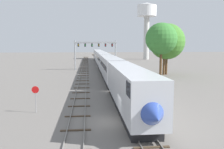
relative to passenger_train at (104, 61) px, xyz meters
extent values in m
plane|color=slate|center=(-2.00, -46.04, -2.61)|extent=(400.00, 400.00, 0.00)
cube|color=slate|center=(-0.72, 13.96, -2.53)|extent=(0.07, 200.00, 0.16)
cube|color=slate|center=(0.72, 13.96, -2.53)|extent=(0.07, 200.00, 0.16)
cube|color=#473828|center=(0.00, -52.04, -2.56)|extent=(2.60, 0.24, 0.10)
cube|color=#473828|center=(0.00, -48.04, -2.56)|extent=(2.60, 0.24, 0.10)
cube|color=#473828|center=(0.00, -44.04, -2.56)|extent=(2.60, 0.24, 0.10)
cube|color=#473828|center=(0.00, -40.04, -2.56)|extent=(2.60, 0.24, 0.10)
cube|color=#473828|center=(0.00, -36.04, -2.56)|extent=(2.60, 0.24, 0.10)
cube|color=#473828|center=(0.00, -32.04, -2.56)|extent=(2.60, 0.24, 0.10)
cube|color=#473828|center=(0.00, -28.04, -2.56)|extent=(2.60, 0.24, 0.10)
cube|color=#473828|center=(0.00, -24.04, -2.56)|extent=(2.60, 0.24, 0.10)
cube|color=#473828|center=(0.00, -20.04, -2.56)|extent=(2.60, 0.24, 0.10)
cube|color=#473828|center=(0.00, -16.04, -2.56)|extent=(2.60, 0.24, 0.10)
cube|color=#473828|center=(0.00, -12.04, -2.56)|extent=(2.60, 0.24, 0.10)
cube|color=#473828|center=(0.00, -8.04, -2.56)|extent=(2.60, 0.24, 0.10)
cube|color=#473828|center=(0.00, -4.04, -2.56)|extent=(2.60, 0.24, 0.10)
cube|color=#473828|center=(0.00, -0.04, -2.56)|extent=(2.60, 0.24, 0.10)
cube|color=#473828|center=(0.00, 3.96, -2.56)|extent=(2.60, 0.24, 0.10)
cube|color=#473828|center=(0.00, 7.96, -2.56)|extent=(2.60, 0.24, 0.10)
cube|color=#473828|center=(0.00, 11.96, -2.56)|extent=(2.60, 0.24, 0.10)
cube|color=#473828|center=(0.00, 15.96, -2.56)|extent=(2.60, 0.24, 0.10)
cube|color=#473828|center=(0.00, 19.96, -2.56)|extent=(2.60, 0.24, 0.10)
cube|color=#473828|center=(0.00, 23.96, -2.56)|extent=(2.60, 0.24, 0.10)
cube|color=#473828|center=(0.00, 27.96, -2.56)|extent=(2.60, 0.24, 0.10)
cube|color=#473828|center=(0.00, 31.96, -2.56)|extent=(2.60, 0.24, 0.10)
cube|color=#473828|center=(0.00, 35.96, -2.56)|extent=(2.60, 0.24, 0.10)
cube|color=#473828|center=(0.00, 39.96, -2.56)|extent=(2.60, 0.24, 0.10)
cube|color=#473828|center=(0.00, 43.96, -2.56)|extent=(2.60, 0.24, 0.10)
cube|color=#473828|center=(0.00, 47.96, -2.56)|extent=(2.60, 0.24, 0.10)
cube|color=#473828|center=(0.00, 51.96, -2.56)|extent=(2.60, 0.24, 0.10)
cube|color=#473828|center=(0.00, 55.96, -2.56)|extent=(2.60, 0.24, 0.10)
cube|color=#473828|center=(0.00, 59.96, -2.56)|extent=(2.60, 0.24, 0.10)
cube|color=#473828|center=(0.00, 63.96, -2.56)|extent=(2.60, 0.24, 0.10)
cube|color=#473828|center=(0.00, 67.96, -2.56)|extent=(2.60, 0.24, 0.10)
cube|color=#473828|center=(0.00, 71.96, -2.56)|extent=(2.60, 0.24, 0.10)
cube|color=#473828|center=(0.00, 75.96, -2.56)|extent=(2.60, 0.24, 0.10)
cube|color=#473828|center=(0.00, 79.96, -2.56)|extent=(2.60, 0.24, 0.10)
cube|color=#473828|center=(0.00, 83.96, -2.56)|extent=(2.60, 0.24, 0.10)
cube|color=#473828|center=(0.00, 87.96, -2.56)|extent=(2.60, 0.24, 0.10)
cube|color=#473828|center=(0.00, 91.96, -2.56)|extent=(2.60, 0.24, 0.10)
cube|color=#473828|center=(0.00, 95.96, -2.56)|extent=(2.60, 0.24, 0.10)
cube|color=#473828|center=(0.00, 99.96, -2.56)|extent=(2.60, 0.24, 0.10)
cube|color=#473828|center=(0.00, 103.96, -2.56)|extent=(2.60, 0.24, 0.10)
cube|color=#473828|center=(0.00, 107.96, -2.56)|extent=(2.60, 0.24, 0.10)
cube|color=#473828|center=(0.00, 111.96, -2.56)|extent=(2.60, 0.24, 0.10)
cube|color=slate|center=(-6.22, -6.04, -2.53)|extent=(0.07, 160.00, 0.16)
cube|color=slate|center=(-4.78, -6.04, -2.53)|extent=(0.07, 160.00, 0.16)
cube|color=#473828|center=(-5.50, -48.04, -2.56)|extent=(2.60, 0.24, 0.10)
cube|color=#473828|center=(-5.50, -44.04, -2.56)|extent=(2.60, 0.24, 0.10)
cube|color=#473828|center=(-5.50, -40.04, -2.56)|extent=(2.60, 0.24, 0.10)
cube|color=#473828|center=(-5.50, -36.04, -2.56)|extent=(2.60, 0.24, 0.10)
cube|color=#473828|center=(-5.50, -32.04, -2.56)|extent=(2.60, 0.24, 0.10)
cube|color=#473828|center=(-5.50, -28.04, -2.56)|extent=(2.60, 0.24, 0.10)
cube|color=#473828|center=(-5.50, -24.04, -2.56)|extent=(2.60, 0.24, 0.10)
cube|color=#473828|center=(-5.50, -20.04, -2.56)|extent=(2.60, 0.24, 0.10)
cube|color=#473828|center=(-5.50, -16.04, -2.56)|extent=(2.60, 0.24, 0.10)
cube|color=#473828|center=(-5.50, -12.04, -2.56)|extent=(2.60, 0.24, 0.10)
cube|color=#473828|center=(-5.50, -8.04, -2.56)|extent=(2.60, 0.24, 0.10)
cube|color=#473828|center=(-5.50, -4.04, -2.56)|extent=(2.60, 0.24, 0.10)
cube|color=#473828|center=(-5.50, -0.04, -2.56)|extent=(2.60, 0.24, 0.10)
cube|color=#473828|center=(-5.50, 3.96, -2.56)|extent=(2.60, 0.24, 0.10)
cube|color=#473828|center=(-5.50, 7.96, -2.56)|extent=(2.60, 0.24, 0.10)
cube|color=#473828|center=(-5.50, 11.96, -2.56)|extent=(2.60, 0.24, 0.10)
cube|color=#473828|center=(-5.50, 15.96, -2.56)|extent=(2.60, 0.24, 0.10)
cube|color=#473828|center=(-5.50, 19.96, -2.56)|extent=(2.60, 0.24, 0.10)
cube|color=#473828|center=(-5.50, 23.96, -2.56)|extent=(2.60, 0.24, 0.10)
cube|color=#473828|center=(-5.50, 27.96, -2.56)|extent=(2.60, 0.24, 0.10)
cube|color=#473828|center=(-5.50, 31.96, -2.56)|extent=(2.60, 0.24, 0.10)
cube|color=#473828|center=(-5.50, 35.96, -2.56)|extent=(2.60, 0.24, 0.10)
cube|color=#473828|center=(-5.50, 39.96, -2.56)|extent=(2.60, 0.24, 0.10)
cube|color=#473828|center=(-5.50, 43.96, -2.56)|extent=(2.60, 0.24, 0.10)
cube|color=#473828|center=(-5.50, 47.96, -2.56)|extent=(2.60, 0.24, 0.10)
cube|color=#473828|center=(-5.50, 51.96, -2.56)|extent=(2.60, 0.24, 0.10)
cube|color=#473828|center=(-5.50, 55.96, -2.56)|extent=(2.60, 0.24, 0.10)
cube|color=#473828|center=(-5.50, 59.96, -2.56)|extent=(2.60, 0.24, 0.10)
cube|color=#473828|center=(-5.50, 63.96, -2.56)|extent=(2.60, 0.24, 0.10)
cube|color=#473828|center=(-5.50, 67.96, -2.56)|extent=(2.60, 0.24, 0.10)
cube|color=#473828|center=(-5.50, 71.96, -2.56)|extent=(2.60, 0.24, 0.10)
cube|color=silver|center=(0.00, -42.11, 0.29)|extent=(3.00, 19.85, 3.80)
cone|color=#2D479E|center=(0.00, -52.24, -0.11)|extent=(2.88, 2.60, 2.88)
cube|color=black|center=(0.00, -50.84, 1.43)|extent=(3.04, 1.80, 1.10)
cube|color=black|center=(0.00, -42.11, -2.11)|extent=(2.52, 17.86, 1.00)
cube|color=#B7BABF|center=(0.00, -21.27, 0.29)|extent=(3.00, 19.85, 3.80)
cube|color=black|center=(0.00, -21.27, 0.69)|extent=(3.04, 18.26, 0.90)
cube|color=black|center=(0.00, -21.27, -2.11)|extent=(2.52, 17.86, 1.00)
cube|color=#B7BABF|center=(0.00, -0.42, 0.29)|extent=(3.00, 19.85, 3.80)
cube|color=black|center=(0.00, -0.42, 0.69)|extent=(3.04, 18.26, 0.90)
cube|color=black|center=(0.00, -0.42, -2.11)|extent=(2.52, 17.86, 1.00)
cube|color=#B7BABF|center=(0.00, 20.43, 0.29)|extent=(3.00, 19.85, 3.80)
cube|color=black|center=(0.00, 20.43, 0.69)|extent=(3.04, 18.26, 0.90)
cube|color=black|center=(0.00, 20.43, -2.11)|extent=(2.52, 17.86, 1.00)
cube|color=#B7BABF|center=(0.00, 41.28, 0.29)|extent=(3.00, 19.85, 3.80)
cube|color=black|center=(0.00, 41.28, 0.69)|extent=(3.04, 18.26, 0.90)
cube|color=black|center=(0.00, 41.28, -2.11)|extent=(2.52, 17.86, 1.00)
cylinder|color=#999BA0|center=(-8.00, 0.68, 1.57)|extent=(0.36, 0.36, 8.36)
cylinder|color=#999BA0|center=(3.50, 0.68, 1.57)|extent=(0.36, 0.36, 8.36)
cube|color=#999BA0|center=(-2.25, 0.68, 5.16)|extent=(12.10, 0.36, 0.50)
cube|color=black|center=(-7.04, 0.73, 4.46)|extent=(0.44, 0.32, 0.90)
sphere|color=yellow|center=(-7.04, 0.54, 4.46)|extent=(0.28, 0.28, 0.28)
cube|color=black|center=(-5.12, 0.73, 4.46)|extent=(0.44, 0.32, 0.90)
sphere|color=green|center=(-5.12, 0.54, 4.46)|extent=(0.28, 0.28, 0.28)
cube|color=black|center=(-3.21, 0.73, 4.46)|extent=(0.44, 0.32, 0.90)
sphere|color=green|center=(-3.21, 0.54, 4.46)|extent=(0.28, 0.28, 0.28)
cube|color=black|center=(-1.29, 0.73, 4.46)|extent=(0.44, 0.32, 0.90)
sphere|color=yellow|center=(-1.29, 0.54, 4.46)|extent=(0.28, 0.28, 0.28)
cube|color=black|center=(0.62, 0.73, 4.46)|extent=(0.44, 0.32, 0.90)
sphere|color=red|center=(0.62, 0.54, 4.46)|extent=(0.28, 0.28, 0.28)
cube|color=black|center=(2.54, 0.73, 4.46)|extent=(0.44, 0.32, 0.90)
sphere|color=red|center=(2.54, 0.54, 4.46)|extent=(0.28, 0.28, 0.28)
cylinder|color=beige|center=(23.78, 46.67, 7.66)|extent=(2.60, 2.60, 20.54)
cylinder|color=white|center=(23.78, 46.67, 20.50)|extent=(9.09, 9.09, 5.14)
cone|color=white|center=(23.78, 46.67, 23.67)|extent=(9.27, 9.27, 1.20)
cylinder|color=gray|center=(-10.00, -42.11, -1.51)|extent=(0.08, 0.08, 2.20)
cylinder|color=red|center=(-10.00, -42.13, -0.11)|extent=(0.76, 0.03, 0.76)
cylinder|color=brown|center=(11.76, -15.86, 0.43)|extent=(0.56, 0.56, 6.07)
sphere|color=#387A33|center=(11.76, -15.86, 5.91)|extent=(7.00, 7.00, 7.00)
cylinder|color=brown|center=(13.70, -12.11, 0.19)|extent=(0.56, 0.56, 5.60)
sphere|color=#235B23|center=(13.70, -12.11, 5.59)|extent=(7.42, 7.42, 7.42)
cylinder|color=brown|center=(14.47, -11.63, -0.13)|extent=(0.56, 0.56, 4.95)
sphere|color=#427F2D|center=(14.47, -11.63, 5.34)|extent=(8.55, 8.55, 8.55)
camera|label=1|loc=(-4.40, -67.82, 4.68)|focal=38.46mm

